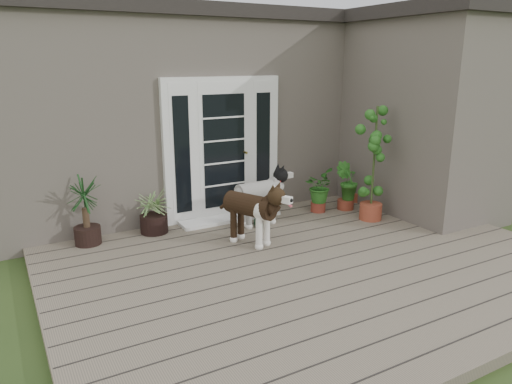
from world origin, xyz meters
TOP-DOWN VIEW (x-y plane):
  - deck at (0.00, 0.40)m, footprint 6.20×4.60m
  - house_main at (0.00, 4.65)m, footprint 7.40×4.00m
  - roof_main at (0.00, 4.65)m, footprint 7.60×4.20m
  - house_wing at (2.90, 1.50)m, footprint 1.60×2.40m
  - roof_wing at (2.90, 1.50)m, footprint 1.80×2.60m
  - door_unit at (-0.20, 2.60)m, footprint 1.90×0.14m
  - door_step at (-0.20, 2.40)m, footprint 1.60×0.40m
  - brindle_dog at (-0.41, 1.35)m, footprint 0.75×1.02m
  - white_dog at (0.06, 1.97)m, footprint 0.93×0.45m
  - spider_plant at (-1.40, 2.40)m, footprint 0.65×0.65m
  - yucca at (-2.32, 2.40)m, footprint 0.80×0.80m
  - herb_a at (1.23, 2.05)m, footprint 0.70×0.70m
  - herb_b at (1.71, 1.94)m, footprint 0.54×0.54m
  - herb_c at (2.16, 2.23)m, footprint 0.34×0.34m
  - sapling at (1.70, 1.34)m, footprint 0.68×0.68m
  - clog_left at (0.38, 2.40)m, footprint 0.21×0.32m
  - clog_right at (0.03, 1.91)m, footprint 0.21×0.30m

SIDE VIEW (x-z plane):
  - deck at x=0.00m, z-range 0.00..0.12m
  - door_step at x=-0.20m, z-range 0.12..0.17m
  - clog_right at x=0.03m, z-range 0.12..0.20m
  - clog_left at x=0.38m, z-range 0.12..0.21m
  - herb_c at x=2.16m, z-range 0.12..0.62m
  - herb_b at x=1.71m, z-range 0.12..0.69m
  - herb_a at x=1.23m, z-range 0.12..0.75m
  - spider_plant at x=-1.40m, z-range 0.12..0.81m
  - white_dog at x=0.06m, z-range 0.12..0.88m
  - brindle_dog at x=-0.41m, z-range 0.12..0.90m
  - yucca at x=-2.32m, z-range 0.12..1.07m
  - sapling at x=1.70m, z-range 0.12..1.92m
  - door_unit at x=-0.20m, z-range 0.12..2.27m
  - house_main at x=0.00m, z-range 0.00..3.10m
  - house_wing at x=2.90m, z-range 0.00..3.10m
  - roof_main at x=0.00m, z-range 3.10..3.30m
  - roof_wing at x=2.90m, z-range 3.10..3.30m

